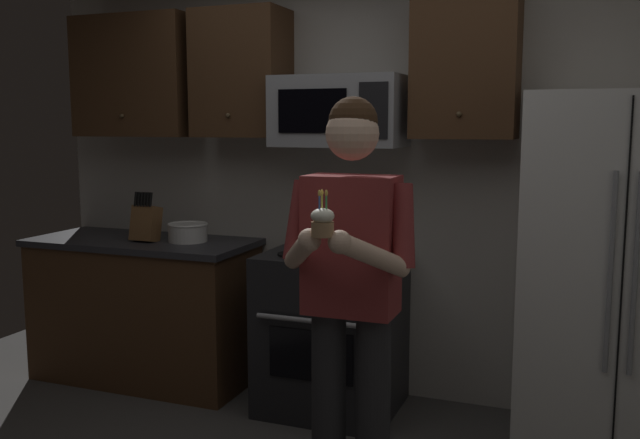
# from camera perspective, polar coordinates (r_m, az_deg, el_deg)

# --- Properties ---
(wall_back) EXTENTS (4.40, 0.10, 2.60)m
(wall_back) POSITION_cam_1_polar(r_m,az_deg,el_deg) (4.22, 4.76, 3.08)
(wall_back) COLOR beige
(wall_back) RESTS_ON ground
(oven_range) EXTENTS (0.76, 0.70, 0.93)m
(oven_range) POSITION_cam_1_polar(r_m,az_deg,el_deg) (4.06, 0.99, -9.15)
(oven_range) COLOR black
(oven_range) RESTS_ON ground
(microwave) EXTENTS (0.74, 0.41, 0.40)m
(microwave) POSITION_cam_1_polar(r_m,az_deg,el_deg) (4.00, 1.63, 8.86)
(microwave) COLOR #9EA0A5
(refrigerator) EXTENTS (0.90, 0.75, 1.80)m
(refrigerator) POSITION_cam_1_polar(r_m,az_deg,el_deg) (3.69, 23.30, -4.50)
(refrigerator) COLOR white
(refrigerator) RESTS_ON ground
(cabinet_row_upper) EXTENTS (2.78, 0.36, 0.76)m
(cabinet_row_upper) POSITION_cam_1_polar(r_m,az_deg,el_deg) (4.28, -5.56, 11.85)
(cabinet_row_upper) COLOR #4C301C
(counter_left) EXTENTS (1.44, 0.66, 0.92)m
(counter_left) POSITION_cam_1_polar(r_m,az_deg,el_deg) (4.67, -14.20, -7.13)
(counter_left) COLOR #4C301C
(counter_left) RESTS_ON ground
(knife_block) EXTENTS (0.16, 0.15, 0.32)m
(knife_block) POSITION_cam_1_polar(r_m,az_deg,el_deg) (4.48, -14.13, -0.25)
(knife_block) COLOR brown
(knife_block) RESTS_ON counter_left
(bowl_large_white) EXTENTS (0.25, 0.25, 0.12)m
(bowl_large_white) POSITION_cam_1_polar(r_m,az_deg,el_deg) (4.41, -10.81, -1.00)
(bowl_large_white) COLOR white
(bowl_large_white) RESTS_ON counter_left
(person) EXTENTS (0.60, 0.48, 1.76)m
(person) POSITION_cam_1_polar(r_m,az_deg,el_deg) (2.91, 2.52, -5.14)
(person) COLOR #262628
(person) RESTS_ON ground
(cupcake) EXTENTS (0.09, 0.09, 0.17)m
(cupcake) POSITION_cam_1_polar(r_m,az_deg,el_deg) (2.55, 0.21, -0.17)
(cupcake) COLOR #A87F56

